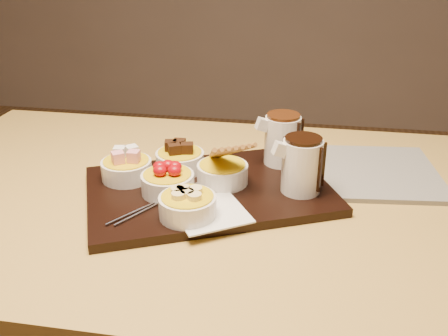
% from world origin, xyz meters
% --- Properties ---
extents(dining_table, '(1.20, 0.80, 0.75)m').
position_xyz_m(dining_table, '(0.00, 0.00, 0.65)').
color(dining_table, gold).
rests_on(dining_table, ground).
extents(serving_board, '(0.54, 0.46, 0.02)m').
position_xyz_m(serving_board, '(0.06, -0.01, 0.76)').
color(serving_board, black).
rests_on(serving_board, dining_table).
extents(napkin, '(0.17, 0.17, 0.00)m').
position_xyz_m(napkin, '(0.09, -0.11, 0.77)').
color(napkin, white).
rests_on(napkin, serving_board).
extents(bowl_marshmallows, '(0.10, 0.10, 0.04)m').
position_xyz_m(bowl_marshmallows, '(-0.10, -0.00, 0.79)').
color(bowl_marshmallows, white).
rests_on(bowl_marshmallows, serving_board).
extents(bowl_cake, '(0.10, 0.10, 0.04)m').
position_xyz_m(bowl_cake, '(-0.01, 0.06, 0.79)').
color(bowl_cake, white).
rests_on(bowl_cake, serving_board).
extents(bowl_strawberries, '(0.10, 0.10, 0.04)m').
position_xyz_m(bowl_strawberries, '(-0.01, -0.05, 0.79)').
color(bowl_strawberries, white).
rests_on(bowl_strawberries, serving_board).
extents(bowl_biscotti, '(0.10, 0.10, 0.04)m').
position_xyz_m(bowl_biscotti, '(0.09, 0.01, 0.79)').
color(bowl_biscotti, white).
rests_on(bowl_biscotti, serving_board).
extents(bowl_bananas, '(0.10, 0.10, 0.04)m').
position_xyz_m(bowl_bananas, '(0.05, -0.13, 0.79)').
color(bowl_bananas, white).
rests_on(bowl_bananas, serving_board).
extents(pitcher_dark_chocolate, '(0.10, 0.10, 0.10)m').
position_xyz_m(pitcher_dark_chocolate, '(0.24, 0.00, 0.82)').
color(pitcher_dark_chocolate, silver).
rests_on(pitcher_dark_chocolate, serving_board).
extents(pitcher_milk_chocolate, '(0.10, 0.10, 0.10)m').
position_xyz_m(pitcher_milk_chocolate, '(0.19, 0.13, 0.82)').
color(pitcher_milk_chocolate, silver).
rests_on(pitcher_milk_chocolate, serving_board).
extents(fondue_skewers, '(0.23, 0.17, 0.01)m').
position_xyz_m(fondue_skewers, '(-0.01, -0.07, 0.77)').
color(fondue_skewers, silver).
rests_on(fondue_skewers, serving_board).
extents(newspaper, '(0.35, 0.29, 0.01)m').
position_xyz_m(newspaper, '(0.36, 0.14, 0.76)').
color(newspaper, beige).
rests_on(newspaper, dining_table).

